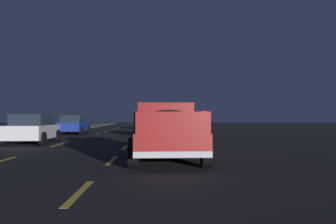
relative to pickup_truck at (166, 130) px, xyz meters
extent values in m
plane|color=black|center=(16.54, 3.50, -0.98)|extent=(144.00, 144.00, 0.00)
cube|color=slate|center=(16.54, 10.95, -0.92)|extent=(108.00, 4.00, 0.12)
cube|color=yellow|center=(-5.16, 1.75, -0.98)|extent=(2.40, 0.14, 0.01)
cube|color=yellow|center=(-0.01, 1.75, -0.98)|extent=(2.40, 0.14, 0.01)
cube|color=yellow|center=(5.08, 1.75, -0.98)|extent=(2.40, 0.14, 0.01)
cube|color=yellow|center=(11.32, 1.75, -0.98)|extent=(2.40, 0.14, 0.01)
cube|color=yellow|center=(17.78, 1.75, -0.98)|extent=(2.40, 0.14, 0.01)
cube|color=yellow|center=(23.79, 1.75, -0.98)|extent=(2.40, 0.14, 0.01)
cube|color=yellow|center=(28.90, 1.75, -0.98)|extent=(2.40, 0.14, 0.01)
cube|color=yellow|center=(34.49, 1.75, -0.98)|extent=(2.40, 0.14, 0.01)
cube|color=yellow|center=(41.01, 1.75, -0.98)|extent=(2.40, 0.14, 0.01)
cube|color=yellow|center=(46.24, 1.75, -0.98)|extent=(2.40, 0.14, 0.01)
cube|color=yellow|center=(51.65, 1.75, -0.98)|extent=(2.40, 0.14, 0.01)
cube|color=yellow|center=(57.03, 1.75, -0.98)|extent=(2.40, 0.14, 0.01)
cube|color=yellow|center=(63.36, 1.75, -0.98)|extent=(2.40, 0.14, 0.01)
cube|color=yellow|center=(68.66, 1.75, -0.98)|extent=(2.40, 0.14, 0.01)
cube|color=yellow|center=(-0.06, 5.25, -0.98)|extent=(2.40, 0.14, 0.01)
cube|color=yellow|center=(6.77, 5.25, -0.98)|extent=(2.40, 0.14, 0.01)
cube|color=yellow|center=(12.76, 5.25, -0.98)|extent=(2.40, 0.14, 0.01)
cube|color=yellow|center=(19.64, 5.25, -0.98)|extent=(2.40, 0.14, 0.01)
cube|color=yellow|center=(25.60, 5.25, -0.98)|extent=(2.40, 0.14, 0.01)
cube|color=yellow|center=(32.06, 5.25, -0.98)|extent=(2.40, 0.14, 0.01)
cube|color=yellow|center=(37.88, 5.25, -0.98)|extent=(2.40, 0.14, 0.01)
cube|color=yellow|center=(44.70, 5.25, -0.98)|extent=(2.40, 0.14, 0.01)
cube|color=yellow|center=(50.00, 5.25, -0.98)|extent=(2.40, 0.14, 0.01)
cube|color=yellow|center=(56.32, 5.25, -0.98)|extent=(2.40, 0.14, 0.01)
cube|color=yellow|center=(62.97, 5.25, -0.98)|extent=(2.40, 0.14, 0.01)
cube|color=yellow|center=(68.33, 5.25, -0.98)|extent=(2.40, 0.14, 0.01)
cube|color=silver|center=(16.54, 8.65, -0.98)|extent=(108.00, 0.14, 0.01)
cube|color=maroon|center=(-0.06, 0.00, -0.31)|extent=(5.46, 2.18, 0.60)
cube|color=maroon|center=(1.13, 0.04, 0.44)|extent=(2.22, 1.91, 0.90)
cube|color=#1E2833|center=(0.08, 0.00, 0.49)|extent=(0.09, 1.44, 0.50)
cube|color=maroon|center=(-1.17, 0.90, 0.27)|extent=(3.02, 0.18, 0.56)
cube|color=maroon|center=(-1.11, -0.98, 0.27)|extent=(3.02, 0.18, 0.56)
cube|color=maroon|center=(-2.72, -0.09, 0.27)|extent=(0.14, 1.88, 0.56)
cube|color=silver|center=(-2.72, -0.09, -0.53)|extent=(0.19, 2.00, 0.16)
cube|color=red|center=(-2.73, 0.71, 0.47)|extent=(0.06, 0.14, 0.20)
cube|color=red|center=(-2.68, -0.89, 0.47)|extent=(0.06, 0.14, 0.20)
ellipsoid|color=#193823|center=(-1.14, -0.04, 0.31)|extent=(2.64, 1.60, 0.64)
sphere|color=silver|center=(-0.65, 0.34, 0.17)|extent=(0.40, 0.40, 0.40)
sphere|color=beige|center=(-1.73, -0.36, 0.15)|extent=(0.34, 0.34, 0.34)
cylinder|color=black|center=(1.69, 1.06, -0.56)|extent=(0.84, 0.28, 0.84)
cylinder|color=black|center=(1.76, -0.94, -0.56)|extent=(0.84, 0.28, 0.84)
cylinder|color=black|center=(-1.87, 0.94, -0.56)|extent=(0.84, 0.28, 0.84)
cylinder|color=black|center=(-1.81, -1.06, -0.56)|extent=(0.84, 0.28, 0.84)
cube|color=navy|center=(18.95, 7.09, -0.35)|extent=(4.42, 1.84, 0.70)
cube|color=#1E2833|center=(18.70, 7.09, 0.28)|extent=(2.48, 1.61, 0.56)
cylinder|color=black|center=(20.46, 7.97, -0.64)|extent=(0.68, 0.22, 0.68)
cylinder|color=black|center=(20.44, 6.17, -0.64)|extent=(0.68, 0.22, 0.68)
cylinder|color=black|center=(17.46, 8.00, -0.64)|extent=(0.68, 0.22, 0.68)
cylinder|color=black|center=(17.45, 6.20, -0.64)|extent=(0.68, 0.22, 0.68)
cube|color=red|center=(16.80, 7.11, -0.30)|extent=(0.10, 1.51, 0.10)
cube|color=silver|center=(7.73, 6.78, -0.35)|extent=(4.45, 1.92, 0.70)
cube|color=#1E2833|center=(7.48, 6.77, 0.28)|extent=(2.51, 1.65, 0.56)
cylinder|color=black|center=(9.20, 7.72, -0.64)|extent=(0.68, 0.22, 0.68)
cylinder|color=black|center=(9.25, 5.92, -0.64)|extent=(0.68, 0.22, 0.68)
cylinder|color=black|center=(6.21, 7.63, -0.64)|extent=(0.68, 0.22, 0.68)
cylinder|color=black|center=(6.26, 5.83, -0.64)|extent=(0.68, 0.22, 0.68)
cube|color=red|center=(5.58, 6.72, -0.30)|extent=(0.12, 1.51, 0.10)
cube|color=#14592D|center=(14.74, -0.16, -0.35)|extent=(4.41, 1.83, 0.70)
cube|color=#1E2833|center=(14.49, -0.16, 0.28)|extent=(2.47, 1.60, 0.56)
cylinder|color=black|center=(16.23, 0.75, -0.64)|extent=(0.68, 0.22, 0.68)
cylinder|color=black|center=(16.24, -1.05, -0.64)|extent=(0.68, 0.22, 0.68)
cylinder|color=black|center=(13.24, 0.73, -0.64)|extent=(0.68, 0.22, 0.68)
cylinder|color=black|center=(13.25, -1.07, -0.64)|extent=(0.68, 0.22, 0.68)
cube|color=red|center=(12.59, -0.17, -0.30)|extent=(0.09, 1.51, 0.10)
cube|color=black|center=(29.37, 0.11, -0.35)|extent=(4.41, 1.82, 0.70)
cube|color=#1E2833|center=(29.12, 0.11, 0.28)|extent=(2.47, 1.59, 0.56)
cylinder|color=black|center=(30.86, 1.02, -0.64)|extent=(0.68, 0.22, 0.68)
cylinder|color=black|center=(30.87, -0.78, -0.64)|extent=(0.68, 0.22, 0.68)
cylinder|color=black|center=(27.87, 1.00, -0.64)|extent=(0.68, 0.22, 0.68)
cylinder|color=black|center=(27.88, -0.80, -0.64)|extent=(0.68, 0.22, 0.68)
cube|color=red|center=(27.22, 0.10, -0.30)|extent=(0.09, 1.51, 0.10)
camera|label=1|loc=(-12.12, 0.34, 0.41)|focal=40.02mm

